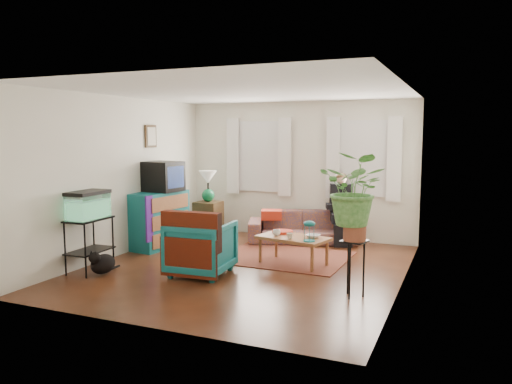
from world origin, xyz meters
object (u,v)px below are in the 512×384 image
at_px(side_table, 208,219).
at_px(plant_stand, 354,269).
at_px(aquarium_stand, 90,245).
at_px(coffee_table, 293,251).
at_px(armchair, 201,245).
at_px(sofa, 302,222).
at_px(dresser, 158,219).

bearing_deg(side_table, plant_stand, -37.29).
relative_size(aquarium_stand, coffee_table, 0.74).
height_order(aquarium_stand, plant_stand, aquarium_stand).
height_order(armchair, coffee_table, armchair).
bearing_deg(plant_stand, armchair, 175.93).
height_order(sofa, plant_stand, sofa).
height_order(side_table, plant_stand, plant_stand).
relative_size(side_table, aquarium_stand, 0.87).
distance_m(armchair, plant_stand, 2.22).
bearing_deg(aquarium_stand, side_table, 81.16).
bearing_deg(plant_stand, aquarium_stand, -174.56).
xyz_separation_m(side_table, coffee_table, (2.24, -1.45, -0.12)).
relative_size(sofa, plant_stand, 2.78).
bearing_deg(armchair, sofa, -108.30).
relative_size(sofa, coffee_table, 1.86).
xyz_separation_m(side_table, armchair, (1.20, -2.44, 0.08)).
xyz_separation_m(dresser, armchair, (1.54, -1.22, -0.07)).
xyz_separation_m(side_table, plant_stand, (3.41, -2.60, 0.01)).
bearing_deg(armchair, plant_stand, 172.36).
distance_m(sofa, armchair, 2.68).
height_order(coffee_table, plant_stand, plant_stand).
height_order(sofa, armchair, armchair).
relative_size(side_table, plant_stand, 0.96).
xyz_separation_m(dresser, aquarium_stand, (-0.01, -1.73, -0.10)).
bearing_deg(armchair, aquarium_stand, 14.84).
xyz_separation_m(sofa, side_table, (-1.88, -0.15, -0.05)).
xyz_separation_m(coffee_table, plant_stand, (1.17, -1.15, 0.13)).
bearing_deg(aquarium_stand, dresser, 87.58).
xyz_separation_m(side_table, aquarium_stand, (-0.35, -2.96, 0.05)).
bearing_deg(side_table, aquarium_stand, -96.75).
height_order(side_table, armchair, armchair).
distance_m(side_table, coffee_table, 2.67).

